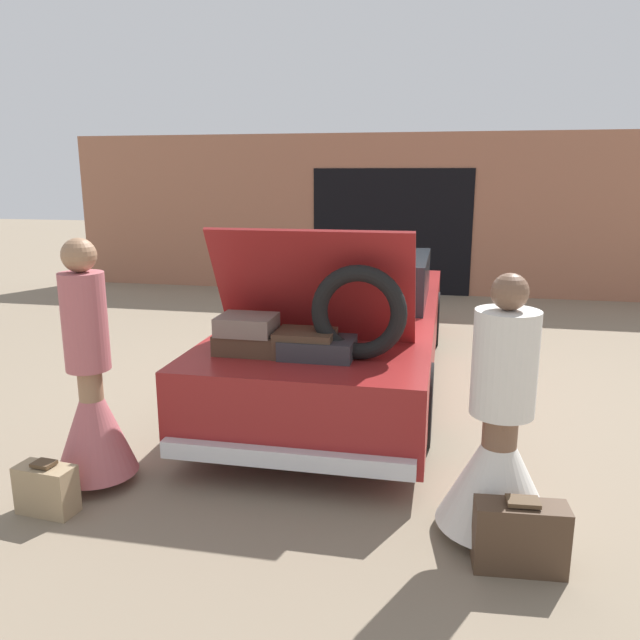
# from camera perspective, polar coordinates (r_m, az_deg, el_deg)

# --- Properties ---
(ground_plane) EXTENTS (40.00, 40.00, 0.00)m
(ground_plane) POSITION_cam_1_polar(r_m,az_deg,el_deg) (6.63, 2.39, -5.34)
(ground_plane) COLOR #7F705B
(garage_wall_back) EXTENTS (12.00, 0.14, 2.80)m
(garage_wall_back) POSITION_cam_1_polar(r_m,az_deg,el_deg) (11.26, 6.59, 9.50)
(garage_wall_back) COLOR #9E664C
(garage_wall_back) RESTS_ON ground_plane
(car) EXTENTS (1.86, 5.08, 1.73)m
(car) POSITION_cam_1_polar(r_m,az_deg,el_deg) (6.46, 2.43, -0.42)
(car) COLOR maroon
(car) RESTS_ON ground_plane
(person_left) EXTENTS (0.56, 0.56, 1.71)m
(person_left) POSITION_cam_1_polar(r_m,az_deg,el_deg) (4.55, -20.15, -6.80)
(person_left) COLOR #997051
(person_left) RESTS_ON ground_plane
(person_right) EXTENTS (0.69, 0.69, 1.59)m
(person_right) POSITION_cam_1_polar(r_m,az_deg,el_deg) (3.85, 16.03, -11.15)
(person_right) COLOR brown
(person_right) RESTS_ON ground_plane
(suitcase_beside_left_person) EXTENTS (0.39, 0.22, 0.35)m
(suitcase_beside_left_person) POSITION_cam_1_polar(r_m,az_deg,el_deg) (4.46, -23.72, -13.96)
(suitcase_beside_left_person) COLOR #9E8460
(suitcase_beside_left_person) RESTS_ON ground_plane
(suitcase_beside_right_person) EXTENTS (0.51, 0.23, 0.42)m
(suitcase_beside_right_person) POSITION_cam_1_polar(r_m,az_deg,el_deg) (3.74, 17.82, -18.33)
(suitcase_beside_right_person) COLOR #473323
(suitcase_beside_right_person) RESTS_ON ground_plane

